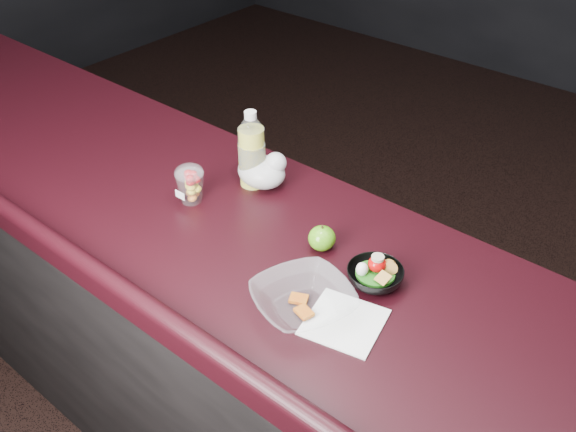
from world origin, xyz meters
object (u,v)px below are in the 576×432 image
at_px(lemonade_bottle, 252,155).
at_px(fruit_cup, 190,183).
at_px(green_apple, 322,238).
at_px(snack_bowl, 375,275).
at_px(takeout_bowl, 303,300).

height_order(lemonade_bottle, fruit_cup, lemonade_bottle).
relative_size(lemonade_bottle, fruit_cup, 2.03).
bearing_deg(green_apple, snack_bowl, -7.86).
xyz_separation_m(lemonade_bottle, green_apple, (0.33, -0.11, -0.06)).
bearing_deg(takeout_bowl, fruit_cup, 164.96).
distance_m(fruit_cup, green_apple, 0.41).
xyz_separation_m(fruit_cup, green_apple, (0.40, 0.06, -0.03)).
distance_m(lemonade_bottle, green_apple, 0.35).
height_order(fruit_cup, takeout_bowl, fruit_cup).
bearing_deg(fruit_cup, takeout_bowl, -15.04).
distance_m(lemonade_bottle, fruit_cup, 0.19).
bearing_deg(takeout_bowl, snack_bowl, 67.24).
bearing_deg(lemonade_bottle, takeout_bowl, -35.54).
distance_m(fruit_cup, snack_bowl, 0.58).
xyz_separation_m(green_apple, takeout_bowl, (0.10, -0.20, -0.00)).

